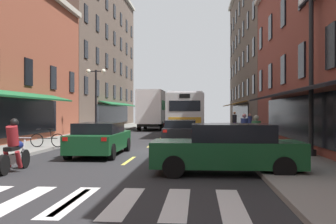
% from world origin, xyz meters
% --- Properties ---
extents(ground_plane, '(34.80, 80.00, 0.10)m').
position_xyz_m(ground_plane, '(0.00, 0.00, -0.05)').
color(ground_plane, '#28282B').
extents(lane_centre_dashes, '(0.14, 73.90, 0.01)m').
position_xyz_m(lane_centre_dashes, '(0.00, -0.25, 0.00)').
color(lane_centre_dashes, '#DBCC4C').
rests_on(lane_centre_dashes, ground).
extents(crosswalk_near, '(7.10, 2.80, 0.01)m').
position_xyz_m(crosswalk_near, '(0.00, -10.00, 0.00)').
color(crosswalk_near, silver).
rests_on(crosswalk_near, ground).
extents(sidewalk_left, '(3.00, 80.00, 0.14)m').
position_xyz_m(sidewalk_left, '(-5.90, 0.00, 0.07)').
color(sidewalk_left, gray).
rests_on(sidewalk_left, ground).
extents(sidewalk_right, '(3.00, 80.00, 0.14)m').
position_xyz_m(sidewalk_right, '(5.90, 0.00, 0.07)').
color(sidewalk_right, gray).
rests_on(sidewalk_right, ground).
extents(billboard_sign, '(0.40, 3.32, 7.79)m').
position_xyz_m(billboard_sign, '(7.05, -2.49, 6.20)').
color(billboard_sign, black).
rests_on(billboard_sign, sidewalk_right).
extents(transit_bus, '(2.72, 12.06, 3.25)m').
position_xyz_m(transit_bus, '(1.69, 13.06, 1.71)').
color(transit_bus, silver).
rests_on(transit_bus, ground).
extents(box_truck, '(2.53, 6.99, 3.94)m').
position_xyz_m(box_truck, '(-2.01, 20.27, 2.00)').
color(box_truck, '#B21E19').
rests_on(box_truck, ground).
extents(sedan_near, '(2.01, 4.82, 1.47)m').
position_xyz_m(sedan_near, '(-2.23, 31.76, 0.75)').
color(sedan_near, silver).
rests_on(sedan_near, ground).
extents(sedan_mid, '(1.97, 4.68, 1.40)m').
position_xyz_m(sedan_mid, '(-1.56, -1.86, 0.72)').
color(sedan_mid, '#144723').
rests_on(sedan_mid, ground).
extents(sedan_far, '(1.94, 4.69, 1.39)m').
position_xyz_m(sedan_far, '(1.66, 3.47, 0.72)').
color(sedan_far, black).
rests_on(sedan_far, ground).
extents(sedan_rear, '(4.44, 1.93, 1.50)m').
position_xyz_m(sedan_rear, '(3.51, -6.28, 0.76)').
color(sedan_rear, '#144723').
rests_on(sedan_rear, ground).
extents(motorcycle_rider, '(0.62, 2.07, 1.66)m').
position_xyz_m(motorcycle_rider, '(-3.05, -6.44, 0.71)').
color(motorcycle_rider, black).
rests_on(motorcycle_rider, ground).
extents(bicycle_near, '(1.71, 0.48, 0.91)m').
position_xyz_m(bicycle_near, '(-4.68, 0.09, 0.50)').
color(bicycle_near, black).
rests_on(bicycle_near, sidewalk_left).
extents(pedestrian_near, '(0.36, 0.51, 1.60)m').
position_xyz_m(pedestrian_near, '(4.90, -2.59, 0.98)').
color(pedestrian_near, navy).
rests_on(pedestrian_near, sidewalk_right).
extents(pedestrian_mid, '(0.36, 0.36, 1.57)m').
position_xyz_m(pedestrian_mid, '(6.77, 13.20, 0.94)').
color(pedestrian_mid, '#66387F').
rests_on(pedestrian_mid, sidewalk_right).
extents(pedestrian_far, '(0.36, 0.36, 1.72)m').
position_xyz_m(pedestrian_far, '(5.59, 13.59, 1.02)').
color(pedestrian_far, '#66387F').
rests_on(pedestrian_far, sidewalk_right).
extents(pedestrian_rear, '(0.36, 0.36, 1.62)m').
position_xyz_m(pedestrian_rear, '(4.95, 1.59, 0.97)').
color(pedestrian_rear, '#66387F').
rests_on(pedestrian_rear, sidewalk_right).
extents(street_lamp_twin, '(1.42, 0.32, 4.78)m').
position_xyz_m(street_lamp_twin, '(-4.71, 8.87, 2.80)').
color(street_lamp_twin, black).
rests_on(street_lamp_twin, sidewalk_left).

